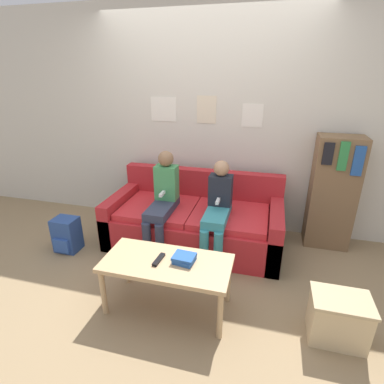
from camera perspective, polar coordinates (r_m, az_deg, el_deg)
ground_plane at (r=3.13m, az=-2.12°, el=-14.54°), size 10.00×10.00×0.00m
wall_back at (r=3.65m, az=2.85°, el=13.13°), size 8.00×0.06×2.60m
couch at (r=3.46m, az=0.59°, el=-5.54°), size 1.92×0.91×0.77m
coffee_table at (r=2.49m, az=-4.82°, el=-14.02°), size 1.03×0.49×0.46m
person_left at (r=3.22m, az=-5.60°, el=-1.23°), size 0.24×0.61×1.08m
person_right at (r=3.08m, az=4.91°, el=-2.97°), size 0.24×0.61×1.02m
tv_remote at (r=2.47m, az=-6.34°, el=-12.66°), size 0.05×0.17×0.02m
book_stack at (r=2.43m, az=-1.50°, el=-12.56°), size 0.18×0.16×0.06m
bookshelf at (r=3.61m, az=25.20°, el=-0.14°), size 0.47×0.33×1.25m
storage_box at (r=2.61m, az=26.07°, el=-20.80°), size 0.41×0.30×0.37m
backpack at (r=3.61m, az=-22.75°, el=-7.52°), size 0.26×0.24×0.38m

